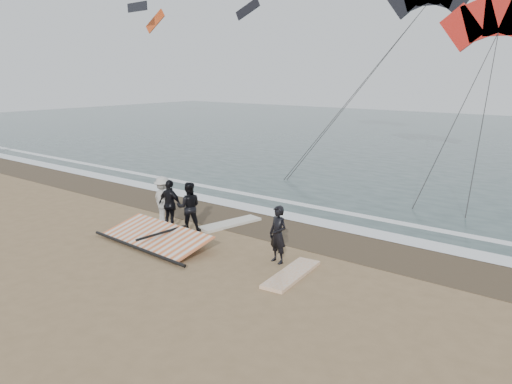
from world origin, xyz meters
TOP-DOWN VIEW (x-y plane):
  - ground at (0.00, 0.00)m, footprint 120.00×120.00m
  - sea at (0.00, 33.00)m, footprint 120.00×54.00m
  - wet_sand at (0.00, 4.50)m, footprint 120.00×2.80m
  - foam_near at (0.00, 5.90)m, footprint 120.00×0.90m
  - foam_far at (0.00, 7.60)m, footprint 120.00×0.45m
  - man_main at (1.93, 1.82)m, footprint 0.68×0.51m
  - board_white at (2.80, 1.25)m, footprint 0.94×2.38m
  - board_cream at (-1.51, 3.71)m, footprint 1.12×2.48m
  - trio_cluster at (-2.92, 2.30)m, footprint 2.55×1.09m
  - sail_rig at (-2.06, 0.83)m, footprint 4.48×1.97m
  - kite_red at (3.01, 19.64)m, footprint 6.65×5.13m
  - distant_kites at (-33.70, 29.00)m, footprint 24.45×6.12m

SIDE VIEW (x-z plane):
  - ground at x=0.00m, z-range 0.00..0.00m
  - wet_sand at x=0.00m, z-range 0.00..0.01m
  - sea at x=0.00m, z-range 0.00..0.02m
  - foam_near at x=0.00m, z-range 0.02..0.03m
  - foam_far at x=0.00m, z-range 0.02..0.03m
  - board_white at x=2.80m, z-range 0.00..0.09m
  - board_cream at x=-1.51m, z-range 0.00..0.10m
  - sail_rig at x=-2.06m, z-range -0.06..0.45m
  - man_main at x=1.93m, z-range 0.00..1.67m
  - trio_cluster at x=-2.92m, z-range -0.01..1.73m
  - kite_red at x=3.01m, z-range 1.36..13.89m
  - distant_kites at x=-33.70m, z-range 9.06..15.41m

